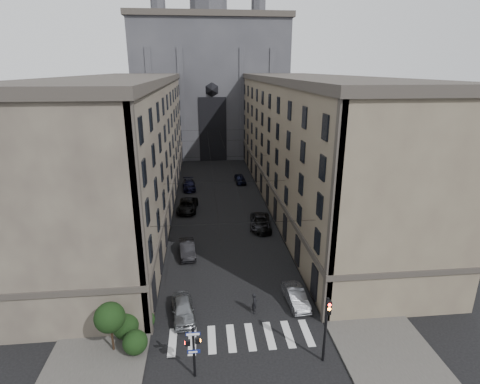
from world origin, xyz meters
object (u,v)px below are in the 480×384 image
object	(u,v)px
traffic_light_right	(326,323)
car_right_midfar	(261,225)
car_left_near	(183,309)
gothic_tower	(210,77)
pedestrian	(254,303)
pedestrian_signal_left	(193,348)
car_left_far	(189,185)
car_right_midnear	(260,222)
car_left_midnear	(187,249)
car_left_midfar	(187,206)
car_right_near	(296,296)
car_right_far	(240,179)

from	to	relation	value
traffic_light_right	car_right_midfar	bearing A→B (deg)	92.11
car_left_near	car_right_midfar	xyz separation A→B (m)	(9.28, 17.03, -0.09)
gothic_tower	pedestrian	distance (m)	69.07
pedestrian_signal_left	car_left_far	bearing A→B (deg)	91.98
traffic_light_right	car_right_midnear	size ratio (longest dim) A/B	0.94
gothic_tower	pedestrian_signal_left	world-z (taller)	gothic_tower
car_left_midnear	car_left_midfar	bearing A→B (deg)	85.99
gothic_tower	car_right_near	xyz separation A→B (m)	(5.30, -66.06, -17.09)
car_left_midnear	car_left_midfar	distance (m)	13.84
car_left_midfar	car_right_far	size ratio (longest dim) A/B	1.32
car_left_near	car_left_midnear	world-z (taller)	car_left_near
car_left_far	pedestrian_signal_left	bearing A→B (deg)	-92.18
car_right_midnear	traffic_light_right	bearing A→B (deg)	-80.04
car_right_far	car_right_midnear	bearing A→B (deg)	-91.26
car_left_midnear	car_right_midnear	distance (m)	11.55
car_left_midfar	car_left_far	bearing A→B (deg)	94.99
pedestrian_signal_left	pedestrian	distance (m)	8.32
traffic_light_right	car_left_midfar	xyz separation A→B (m)	(-10.50, 30.94, -2.48)
car_left_midfar	car_right_far	xyz separation A→B (m)	(9.10, 13.20, -0.06)
car_left_midnear	pedestrian	bearing A→B (deg)	-67.01
pedestrian	traffic_light_right	bearing A→B (deg)	-133.33
pedestrian_signal_left	pedestrian	xyz separation A→B (m)	(5.00, 6.50, -1.39)
gothic_tower	car_left_near	size ratio (longest dim) A/B	12.75
car_left_far	pedestrian	xyz separation A→B (m)	(6.44, -35.20, 0.17)
gothic_tower	car_right_midfar	distance (m)	52.99
pedestrian_signal_left	car_left_far	xyz separation A→B (m)	(-1.44, 41.70, -1.56)
pedestrian_signal_left	car_left_near	distance (m)	6.76
car_right_near	car_right_midnear	size ratio (longest dim) A/B	0.78
traffic_light_right	pedestrian	world-z (taller)	traffic_light_right
car_right_near	pedestrian	distance (m)	3.92
gothic_tower	car_right_midfar	size ratio (longest dim) A/B	12.20
car_right_near	gothic_tower	bearing A→B (deg)	90.02
gothic_tower	car_left_far	bearing A→B (deg)	-98.87
traffic_light_right	car_left_far	bearing A→B (deg)	104.34
car_left_midnear	car_left_midfar	xyz separation A→B (m)	(-0.39, 13.84, 0.04)
pedestrian_signal_left	traffic_light_right	bearing A→B (deg)	2.64
gothic_tower	traffic_light_right	world-z (taller)	gothic_tower
car_right_midfar	car_right_far	world-z (taller)	car_right_far
car_left_near	car_right_far	world-z (taller)	car_left_near
traffic_light_right	pedestrian	distance (m)	7.71
pedestrian_signal_left	car_left_midnear	bearing A→B (deg)	93.28
car_left_near	car_right_near	size ratio (longest dim) A/B	1.05
car_right_midfar	gothic_tower	bearing A→B (deg)	90.61
car_left_midfar	car_right_midnear	bearing A→B (deg)	-31.00
traffic_light_right	car_right_midnear	bearing A→B (deg)	92.06
gothic_tower	car_right_midnear	bearing A→B (deg)	-84.48
car_left_near	car_left_far	world-z (taller)	car_left_near
car_right_near	car_left_midnear	bearing A→B (deg)	129.56
car_left_near	car_right_midfar	bearing A→B (deg)	54.41
car_left_near	car_right_near	bearing A→B (deg)	-1.79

